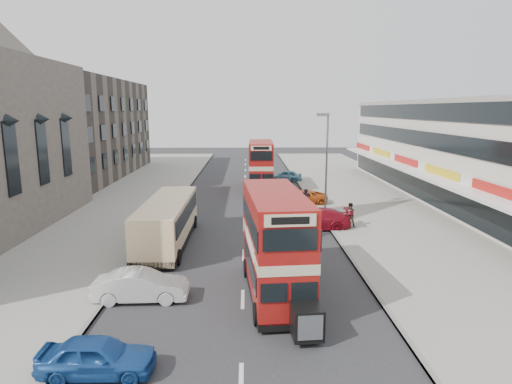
% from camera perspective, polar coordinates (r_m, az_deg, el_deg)
% --- Properties ---
extents(ground, '(160.00, 160.00, 0.00)m').
position_cam_1_polar(ground, '(18.31, -1.82, -16.57)').
color(ground, '#28282B').
rests_on(ground, ground).
extents(road_surface, '(12.00, 90.00, 0.01)m').
position_cam_1_polar(road_surface, '(37.22, -1.52, -2.21)').
color(road_surface, '#28282B').
rests_on(road_surface, ground).
extents(pavement_right, '(12.00, 90.00, 0.15)m').
position_cam_1_polar(pavement_right, '(39.03, 16.39, -1.94)').
color(pavement_right, gray).
rests_on(pavement_right, ground).
extents(pavement_left, '(12.00, 90.00, 0.15)m').
position_cam_1_polar(pavement_left, '(39.15, -19.38, -2.07)').
color(pavement_left, gray).
rests_on(pavement_left, ground).
extents(kerb_left, '(0.20, 90.00, 0.16)m').
position_cam_1_polar(kerb_left, '(37.73, -10.83, -2.12)').
color(kerb_left, gray).
rests_on(kerb_left, ground).
extents(kerb_right, '(0.20, 90.00, 0.16)m').
position_cam_1_polar(kerb_right, '(37.67, 7.80, -2.04)').
color(kerb_right, gray).
rests_on(kerb_right, ground).
extents(brick_terrace, '(14.00, 28.00, 12.00)m').
position_cam_1_polar(brick_terrace, '(58.67, -23.70, 7.60)').
color(brick_terrace, '#66594C').
rests_on(brick_terrace, ground).
extents(commercial_row, '(9.90, 46.20, 9.30)m').
position_cam_1_polar(commercial_row, '(43.21, 26.05, 4.82)').
color(commercial_row, beige).
rests_on(commercial_row, ground).
extents(street_lamp, '(1.00, 0.20, 8.12)m').
position_cam_1_polar(street_lamp, '(35.02, 9.19, 4.76)').
color(street_lamp, slate).
rests_on(street_lamp, ground).
extents(bus_main, '(2.97, 8.54, 4.67)m').
position_cam_1_polar(bus_main, '(19.62, 2.57, -6.87)').
color(bus_main, black).
rests_on(bus_main, ground).
extents(bus_second, '(2.62, 8.94, 4.90)m').
position_cam_1_polar(bus_second, '(45.84, 0.65, 3.55)').
color(bus_second, black).
rests_on(bus_second, ground).
extents(coach, '(2.60, 9.94, 2.63)m').
position_cam_1_polar(coach, '(27.80, -11.57, -3.68)').
color(coach, black).
rests_on(coach, ground).
extents(car_left_near, '(3.73, 1.52, 1.27)m').
position_cam_1_polar(car_left_near, '(15.71, -20.18, -19.64)').
color(car_left_near, '#1A4791').
rests_on(car_left_near, ground).
extents(car_left_front, '(4.22, 1.57, 1.38)m').
position_cam_1_polar(car_left_front, '(20.39, -14.91, -11.85)').
color(car_left_front, silver).
rests_on(car_left_front, ground).
extents(car_right_a, '(5.17, 2.21, 1.48)m').
position_cam_1_polar(car_right_a, '(31.14, 7.70, -3.52)').
color(car_right_a, maroon).
rests_on(car_right_a, ground).
extents(car_right_b, '(4.67, 2.37, 1.26)m').
position_cam_1_polar(car_right_b, '(39.03, 6.05, -0.71)').
color(car_right_b, '#BD4912').
rests_on(car_right_b, ground).
extents(car_right_c, '(4.11, 2.00, 1.35)m').
position_cam_1_polar(car_right_c, '(51.18, 3.86, 2.14)').
color(car_right_c, '#5B9EB7').
rests_on(car_right_c, ground).
extents(pedestrian_near, '(0.71, 0.52, 1.78)m').
position_cam_1_polar(pedestrian_near, '(31.50, 12.23, -2.95)').
color(pedestrian_near, gray).
rests_on(pedestrian_near, pavement_right).
extents(cyclist, '(0.78, 1.84, 2.17)m').
position_cam_1_polar(cyclist, '(34.95, 6.61, -1.92)').
color(cyclist, gray).
rests_on(cyclist, ground).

